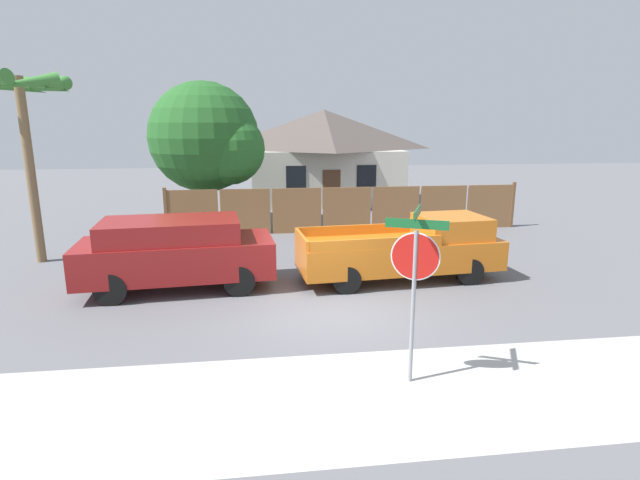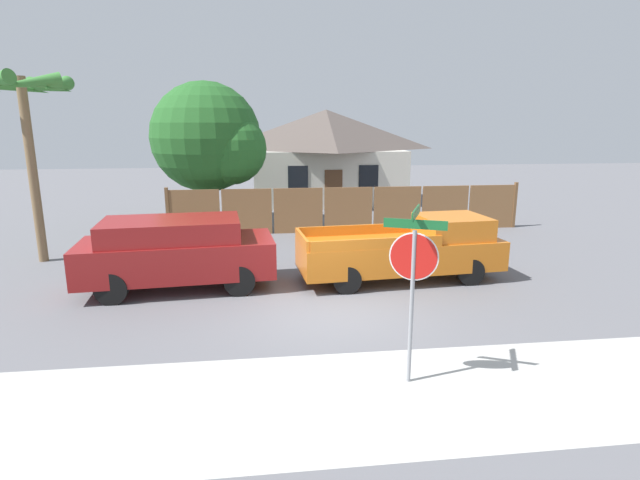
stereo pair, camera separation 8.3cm
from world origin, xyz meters
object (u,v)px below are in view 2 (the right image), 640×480
object	(u,v)px
house	(326,154)
palm_tree	(23,101)
stop_sign	(413,267)
orange_pickup	(408,249)
red_suv	(177,251)
oak_tree	(211,140)

from	to	relation	value
house	palm_tree	bearing A→B (deg)	-133.13
stop_sign	palm_tree	bearing A→B (deg)	160.96
orange_pickup	stop_sign	xyz separation A→B (m)	(-1.63, -5.53, 1.16)
red_suv	orange_pickup	size ratio (longest dim) A/B	0.89
house	stop_sign	distance (m)	20.19
orange_pickup	stop_sign	distance (m)	5.89
orange_pickup	palm_tree	bearing A→B (deg)	158.49
palm_tree	stop_sign	world-z (taller)	palm_tree
red_suv	stop_sign	distance (m)	7.26
stop_sign	oak_tree	bearing A→B (deg)	131.86
oak_tree	stop_sign	size ratio (longest dim) A/B	2.00
oak_tree	red_suv	distance (m)	8.64
palm_tree	oak_tree	bearing A→B (deg)	44.77
red_suv	orange_pickup	distance (m)	6.25
orange_pickup	stop_sign	world-z (taller)	stop_sign
house	oak_tree	world-z (taller)	oak_tree
oak_tree	red_suv	size ratio (longest dim) A/B	1.17
red_suv	orange_pickup	xyz separation A→B (m)	(6.24, 0.02, -0.16)
palm_tree	orange_pickup	world-z (taller)	palm_tree
red_suv	stop_sign	xyz separation A→B (m)	(4.61, -5.51, 1.00)
palm_tree	red_suv	bearing A→B (deg)	-35.18
house	oak_tree	distance (m)	8.57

